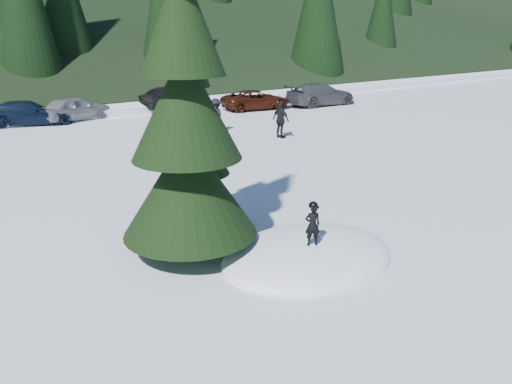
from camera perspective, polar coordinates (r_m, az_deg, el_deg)
ground at (r=12.23m, az=5.92°, el=-7.41°), size 200.00×200.00×0.00m
snow_mound at (r=12.23m, az=5.92°, el=-7.41°), size 4.48×3.52×0.96m
spruce_tall at (r=11.44m, az=-8.04°, el=8.22°), size 3.20×3.20×8.60m
spruce_short at (r=13.36m, az=-6.80°, el=4.38°), size 2.20×2.20×5.37m
child_skier at (r=11.53m, az=6.48°, el=-3.76°), size 0.43×0.37×0.99m
adult_0 at (r=24.08m, az=-5.54°, el=7.73°), size 1.12×1.07×1.81m
adult_1 at (r=25.06m, az=2.86°, el=8.25°), size 0.55×1.12×1.85m
adult_2 at (r=26.52m, az=-4.58°, el=8.71°), size 0.91×1.28×1.79m
car_3 at (r=31.39m, az=-24.60°, el=8.22°), size 5.02×3.17×1.36m
car_4 at (r=31.89m, az=-19.99°, el=8.99°), size 4.56×2.92×1.45m
car_5 at (r=34.42m, az=-9.33°, el=10.50°), size 4.80×2.37×1.51m
car_6 at (r=34.19m, az=-0.01°, el=10.49°), size 4.92×2.86×1.29m
car_7 at (r=36.32m, az=7.40°, el=11.00°), size 5.41×2.41×1.54m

